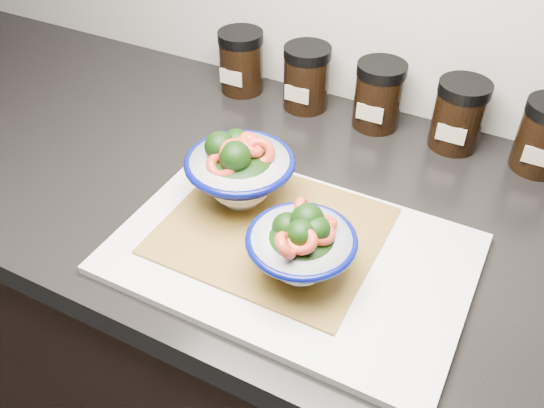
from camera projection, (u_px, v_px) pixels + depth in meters
The scene contains 10 objects.
cabinet at pixel (325, 394), 1.12m from camera, with size 3.43×0.58×0.86m, color black.
countertop at pixel (343, 223), 0.83m from camera, with size 3.50×0.60×0.04m, color black.
cutting_board at pixel (292, 253), 0.75m from camera, with size 0.45×0.30×0.01m, color silver.
bamboo_mat at pixel (272, 230), 0.77m from camera, with size 0.28×0.24×0.00m, color #A88332.
bowl_left at pixel (239, 170), 0.78m from camera, with size 0.15×0.15×0.11m.
bowl_right at pixel (302, 247), 0.68m from camera, with size 0.13×0.13×0.10m.
spice_jar_a at pixel (241, 62), 1.05m from camera, with size 0.08×0.08×0.11m.
spice_jar_b at pixel (306, 78), 1.00m from camera, with size 0.08×0.08×0.11m.
spice_jar_c at pixel (379, 95), 0.95m from camera, with size 0.08×0.08×0.11m.
spice_jar_d at pixel (459, 115), 0.91m from camera, with size 0.08×0.08×0.11m.
Camera 1 is at (0.19, 0.86, 1.44)m, focal length 38.00 mm.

